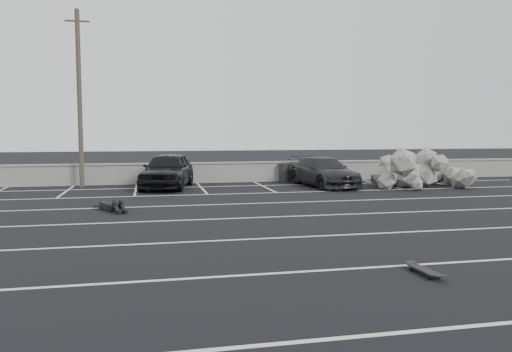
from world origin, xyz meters
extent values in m
plane|color=black|center=(0.00, 0.00, 0.00)|extent=(120.00, 120.00, 0.00)
cube|color=gray|center=(0.00, 14.00, 0.50)|extent=(50.00, 0.35, 1.00)
cube|color=gray|center=(0.00, 14.00, 1.02)|extent=(50.00, 0.45, 0.08)
cube|color=silver|center=(0.00, -6.00, 0.00)|extent=(36.00, 0.10, 0.01)
cube|color=silver|center=(0.00, -3.00, 0.00)|extent=(36.00, 0.10, 0.01)
cube|color=silver|center=(0.00, 0.00, 0.00)|extent=(36.00, 0.10, 0.01)
cube|color=silver|center=(0.00, 3.00, 0.00)|extent=(36.00, 0.10, 0.01)
cube|color=silver|center=(0.00, 6.00, 0.00)|extent=(36.00, 0.10, 0.01)
cube|color=silver|center=(0.00, 9.00, 0.00)|extent=(36.00, 0.10, 0.01)
cube|color=silver|center=(0.00, 12.00, 0.00)|extent=(36.00, 0.10, 0.01)
cube|color=silver|center=(-5.00, 11.50, 0.00)|extent=(0.10, 5.00, 0.01)
cube|color=silver|center=(-2.00, 11.50, 0.00)|extent=(0.10, 5.00, 0.01)
cube|color=silver|center=(1.00, 11.50, 0.00)|extent=(0.10, 5.00, 0.01)
cube|color=silver|center=(4.00, 11.50, 0.00)|extent=(0.10, 5.00, 0.01)
cube|color=silver|center=(7.00, 11.50, 0.00)|extent=(0.10, 5.00, 0.01)
cube|color=silver|center=(10.00, 11.50, 0.00)|extent=(0.10, 5.00, 0.01)
cube|color=silver|center=(13.00, 11.50, 0.00)|extent=(0.10, 5.00, 0.01)
imported|color=black|center=(-0.56, 11.93, 0.84)|extent=(3.05, 5.23, 1.67)
imported|color=black|center=(6.86, 11.03, 0.70)|extent=(2.58, 5.07, 1.41)
cylinder|color=#4C4238|center=(-4.54, 13.20, 4.16)|extent=(0.22, 0.22, 8.33)
cube|color=#4C4238|center=(-4.54, 13.20, 7.77)|extent=(1.11, 0.07, 0.07)
cylinder|color=#262629|center=(5.60, 13.60, 0.46)|extent=(0.67, 0.67, 0.91)
cylinder|color=#262629|center=(5.60, 13.60, 0.93)|extent=(0.74, 0.74, 0.05)
cube|color=black|center=(3.52, -3.65, 0.09)|extent=(0.27, 0.86, 0.02)
cube|color=#262629|center=(3.50, -3.37, 0.05)|extent=(0.18, 0.06, 0.04)
cube|color=#262629|center=(3.54, -3.93, 0.05)|extent=(0.18, 0.06, 0.04)
cylinder|color=black|center=(3.40, -3.38, 0.03)|extent=(0.04, 0.06, 0.06)
cylinder|color=black|center=(3.61, -3.36, 0.03)|extent=(0.04, 0.06, 0.06)
cylinder|color=black|center=(3.44, -3.94, 0.03)|extent=(0.04, 0.06, 0.06)
cylinder|color=black|center=(3.64, -3.93, 0.03)|extent=(0.04, 0.06, 0.06)
camera|label=1|loc=(-1.37, -11.74, 2.60)|focal=35.00mm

